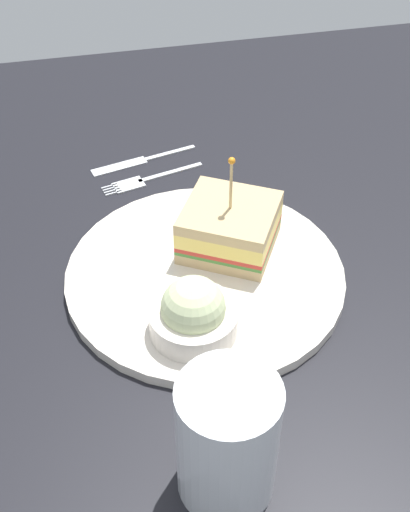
% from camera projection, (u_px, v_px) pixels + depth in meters
% --- Properties ---
extents(ground_plane, '(1.08, 1.08, 0.02)m').
position_uv_depth(ground_plane, '(205.00, 286.00, 0.69)').
color(ground_plane, black).
extents(plate, '(0.28, 0.28, 0.01)m').
position_uv_depth(plate, '(205.00, 275.00, 0.67)').
color(plate, silver).
rests_on(plate, ground_plane).
extents(sandwich_half_center, '(0.12, 0.12, 0.11)m').
position_uv_depth(sandwich_half_center, '(230.00, 227.00, 0.68)').
color(sandwich_half_center, tan).
rests_on(sandwich_half_center, plate).
extents(coleslaw_bowl, '(0.08, 0.08, 0.06)m').
position_uv_depth(coleslaw_bowl, '(193.00, 313.00, 0.60)').
color(coleslaw_bowl, silver).
rests_on(coleslaw_bowl, plate).
extents(drink_glass, '(0.07, 0.07, 0.11)m').
position_uv_depth(drink_glass, '(227.00, 444.00, 0.48)').
color(drink_glass, silver).
rests_on(drink_glass, ground_plane).
extents(fork, '(0.13, 0.04, 0.00)m').
position_uv_depth(fork, '(143.00, 180.00, 0.80)').
color(fork, silver).
rests_on(fork, ground_plane).
extents(knife, '(0.14, 0.04, 0.00)m').
position_uv_depth(knife, '(137.00, 161.00, 0.83)').
color(knife, silver).
rests_on(knife, ground_plane).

